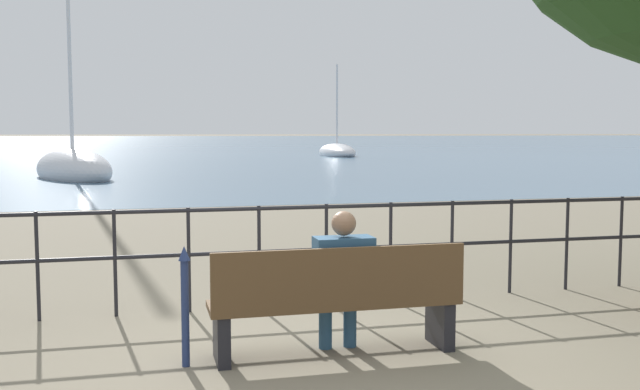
# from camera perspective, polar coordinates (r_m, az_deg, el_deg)

# --- Properties ---
(ground_plane) EXTENTS (1000.00, 1000.00, 0.00)m
(ground_plane) POSITION_cam_1_polar(r_m,az_deg,el_deg) (5.92, 1.20, -12.56)
(ground_plane) COLOR #7A705B
(harbor_water) EXTENTS (600.00, 300.00, 0.01)m
(harbor_water) POSITION_cam_1_polar(r_m,az_deg,el_deg) (167.06, -13.49, 4.32)
(harbor_water) COLOR slate
(harbor_water) RESTS_ON ground_plane
(park_bench) EXTENTS (2.03, 0.45, 0.90)m
(park_bench) POSITION_cam_1_polar(r_m,az_deg,el_deg) (5.74, 1.38, -8.55)
(park_bench) COLOR brown
(park_bench) RESTS_ON ground_plane
(seated_person_left) EXTENTS (0.47, 0.35, 1.16)m
(seated_person_left) POSITION_cam_1_polar(r_m,az_deg,el_deg) (5.79, 1.81, -6.37)
(seated_person_left) COLOR navy
(seated_person_left) RESTS_ON ground_plane
(promenade_railing) EXTENTS (13.44, 0.04, 1.05)m
(promenade_railing) POSITION_cam_1_polar(r_m,az_deg,el_deg) (7.33, -2.16, -3.57)
(promenade_railing) COLOR black
(promenade_railing) RESTS_ON ground_plane
(closed_umbrella) EXTENTS (0.09, 0.09, 0.93)m
(closed_umbrella) POSITION_cam_1_polar(r_m,az_deg,el_deg) (5.57, -10.75, -8.22)
(closed_umbrella) COLOR navy
(closed_umbrella) RESTS_ON ground_plane
(sailboat_1) EXTENTS (4.31, 6.38, 13.17)m
(sailboat_1) POSITION_cam_1_polar(r_m,az_deg,el_deg) (28.89, -19.15, 2.03)
(sailboat_1) COLOR silver
(sailboat_1) RESTS_ON ground_plane
(sailboat_2) EXTENTS (2.56, 7.58, 7.21)m
(sailboat_2) POSITION_cam_1_polar(r_m,az_deg,el_deg) (53.64, 1.36, 3.46)
(sailboat_2) COLOR silver
(sailboat_2) RESTS_ON ground_plane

